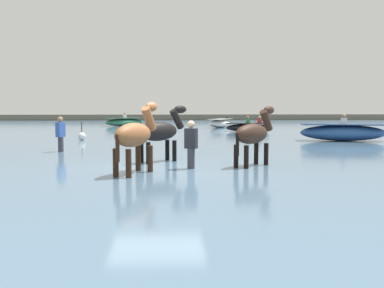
{
  "coord_description": "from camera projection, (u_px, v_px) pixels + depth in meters",
  "views": [
    {
      "loc": [
        0.24,
        -11.79,
        2.02
      ],
      "look_at": [
        1.06,
        2.04,
        0.83
      ],
      "focal_mm": 41.54,
      "sensor_mm": 36.0,
      "label": 1
    }
  ],
  "objects": [
    {
      "name": "person_onlooker_right",
      "position": [
        191.0,
        149.0,
        11.96
      ],
      "size": [
        0.37,
        0.31,
        1.63
      ],
      "color": "#383842",
      "rests_on": "ground"
    },
    {
      "name": "person_wading_close",
      "position": [
        61.0,
        137.0,
        16.37
      ],
      "size": [
        0.33,
        0.38,
        1.63
      ],
      "color": "#383842",
      "rests_on": "ground"
    },
    {
      "name": "boat_near_port",
      "position": [
        248.0,
        127.0,
        29.33
      ],
      "size": [
        2.92,
        0.98,
        1.03
      ],
      "color": "black",
      "rests_on": "water_surface"
    },
    {
      "name": "horse_trailing_dark_bay",
      "position": [
        253.0,
        135.0,
        12.46
      ],
      "size": [
        1.54,
        1.54,
        2.02
      ],
      "color": "#382319",
      "rests_on": "ground"
    },
    {
      "name": "boat_far_inshore",
      "position": [
        220.0,
        123.0,
        34.8
      ],
      "size": [
        2.52,
        3.35,
        0.81
      ],
      "color": "silver",
      "rests_on": "water_surface"
    },
    {
      "name": "horse_lead_chestnut",
      "position": [
        135.0,
        137.0,
        11.0
      ],
      "size": [
        1.2,
        1.89,
        2.13
      ],
      "color": "brown",
      "rests_on": "ground"
    },
    {
      "name": "water_surface",
      "position": [
        161.0,
        144.0,
        21.81
      ],
      "size": [
        90.0,
        90.0,
        0.33
      ],
      "primitive_type": "cube",
      "color": "slate",
      "rests_on": "ground"
    },
    {
      "name": "far_shoreline",
      "position": [
        164.0,
        119.0,
        53.54
      ],
      "size": [
        80.0,
        2.4,
        1.01
      ],
      "primitive_type": "cube",
      "color": "#605B4C",
      "rests_on": "ground"
    },
    {
      "name": "horse_flank_black",
      "position": [
        160.0,
        133.0,
        13.39
      ],
      "size": [
        1.65,
        1.44,
        2.03
      ],
      "color": "black",
      "rests_on": "ground"
    },
    {
      "name": "boat_near_starboard",
      "position": [
        343.0,
        132.0,
        21.51
      ],
      "size": [
        4.27,
        2.24,
        1.3
      ],
      "color": "#28518E",
      "rests_on": "water_surface"
    },
    {
      "name": "boat_far_offshore",
      "position": [
        124.0,
        122.0,
        37.26
      ],
      "size": [
        3.54,
        3.06,
        1.16
      ],
      "color": "#337556",
      "rests_on": "water_surface"
    },
    {
      "name": "ground_plane",
      "position": [
        157.0,
        182.0,
        11.88
      ],
      "size": [
        120.0,
        120.0,
        0.0
      ],
      "primitive_type": "plane",
      "color": "#666051"
    },
    {
      "name": "channel_buoy",
      "position": [
        82.0,
        136.0,
        21.97
      ],
      "size": [
        0.38,
        0.38,
        0.88
      ],
      "color": "silver",
      "rests_on": "water_surface"
    }
  ]
}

